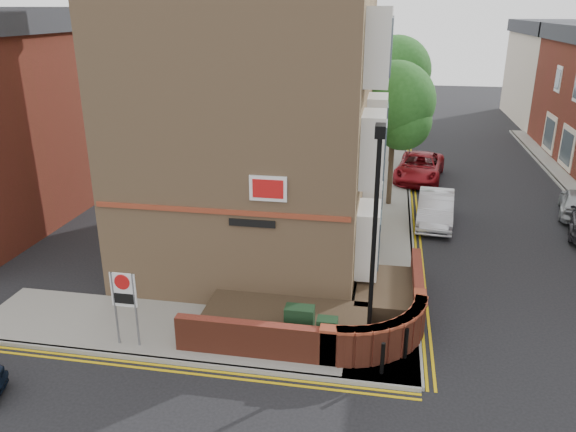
# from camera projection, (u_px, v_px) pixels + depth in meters

# --- Properties ---
(ground) EXTENTS (120.00, 120.00, 0.00)m
(ground) POSITION_uv_depth(u_px,v_px,m) (303.00, 378.00, 14.49)
(ground) COLOR black
(ground) RESTS_ON ground
(pavement_corner) EXTENTS (13.00, 3.00, 0.12)m
(pavement_corner) POSITION_uv_depth(u_px,v_px,m) (193.00, 332.00, 16.43)
(pavement_corner) COLOR gray
(pavement_corner) RESTS_ON ground
(pavement_main) EXTENTS (2.00, 32.00, 0.12)m
(pavement_main) POSITION_uv_depth(u_px,v_px,m) (389.00, 192.00, 28.88)
(pavement_main) COLOR gray
(pavement_main) RESTS_ON ground
(kerb_side) EXTENTS (13.00, 0.15, 0.12)m
(kerb_side) POSITION_uv_depth(u_px,v_px,m) (174.00, 362.00, 15.05)
(kerb_side) COLOR gray
(kerb_side) RESTS_ON ground
(kerb_main_near) EXTENTS (0.15, 32.00, 0.12)m
(kerb_main_near) POSITION_uv_depth(u_px,v_px,m) (409.00, 193.00, 28.72)
(kerb_main_near) COLOR gray
(kerb_main_near) RESTS_ON ground
(yellow_lines_side) EXTENTS (13.00, 0.28, 0.01)m
(yellow_lines_side) POSITION_uv_depth(u_px,v_px,m) (171.00, 369.00, 14.84)
(yellow_lines_side) COLOR gold
(yellow_lines_side) RESTS_ON ground
(yellow_lines_main) EXTENTS (0.28, 32.00, 0.01)m
(yellow_lines_main) POSITION_uv_depth(u_px,v_px,m) (413.00, 194.00, 28.69)
(yellow_lines_main) COLOR gold
(yellow_lines_main) RESTS_ON ground
(corner_building) EXTENTS (8.95, 10.40, 13.60)m
(corner_building) POSITION_uv_depth(u_px,v_px,m) (260.00, 89.00, 20.16)
(corner_building) COLOR #A67F58
(corner_building) RESTS_ON ground
(garden_wall) EXTENTS (6.80, 6.00, 1.20)m
(garden_wall) POSITION_uv_depth(u_px,v_px,m) (315.00, 327.00, 16.79)
(garden_wall) COLOR maroon
(garden_wall) RESTS_ON ground
(lamppost) EXTENTS (0.25, 0.50, 6.30)m
(lamppost) POSITION_uv_depth(u_px,v_px,m) (374.00, 245.00, 14.16)
(lamppost) COLOR black
(lamppost) RESTS_ON pavement_corner
(utility_cabinet_large) EXTENTS (0.80, 0.45, 1.20)m
(utility_cabinet_large) POSITION_uv_depth(u_px,v_px,m) (299.00, 326.00, 15.48)
(utility_cabinet_large) COLOR #15311A
(utility_cabinet_large) RESTS_ON pavement_corner
(utility_cabinet_small) EXTENTS (0.55, 0.40, 1.10)m
(utility_cabinet_small) POSITION_uv_depth(u_px,v_px,m) (327.00, 336.00, 15.09)
(utility_cabinet_small) COLOR #15311A
(utility_cabinet_small) RESTS_ON pavement_corner
(bollard_near) EXTENTS (0.11, 0.11, 0.90)m
(bollard_near) POSITION_uv_depth(u_px,v_px,m) (383.00, 358.00, 14.32)
(bollard_near) COLOR black
(bollard_near) RESTS_ON pavement_corner
(bollard_far) EXTENTS (0.11, 0.11, 0.90)m
(bollard_far) POSITION_uv_depth(u_px,v_px,m) (406.00, 343.00, 14.96)
(bollard_far) COLOR black
(bollard_far) RESTS_ON pavement_corner
(zone_sign) EXTENTS (0.72, 0.07, 2.20)m
(zone_sign) POSITION_uv_depth(u_px,v_px,m) (124.00, 296.00, 15.21)
(zone_sign) COLOR slate
(zone_sign) RESTS_ON pavement_corner
(far_terrace_cream) EXTENTS (5.40, 12.40, 8.00)m
(far_terrace_cream) POSITION_uv_depth(u_px,v_px,m) (551.00, 72.00, 45.68)
(far_terrace_cream) COLOR beige
(far_terrace_cream) RESTS_ON ground
(tree_near) EXTENTS (3.64, 3.65, 6.70)m
(tree_near) POSITION_uv_depth(u_px,v_px,m) (395.00, 108.00, 25.46)
(tree_near) COLOR #382B1E
(tree_near) RESTS_ON pavement_main
(tree_mid) EXTENTS (4.03, 4.03, 7.42)m
(tree_mid) POSITION_uv_depth(u_px,v_px,m) (396.00, 76.00, 32.66)
(tree_mid) COLOR #382B1E
(tree_mid) RESTS_ON pavement_main
(tree_far) EXTENTS (3.81, 3.81, 7.00)m
(tree_far) POSITION_uv_depth(u_px,v_px,m) (395.00, 68.00, 40.13)
(tree_far) COLOR #382B1E
(tree_far) RESTS_ON pavement_main
(traffic_light_assembly) EXTENTS (0.20, 0.16, 4.20)m
(traffic_light_assembly) POSITION_uv_depth(u_px,v_px,m) (399.00, 110.00, 36.16)
(traffic_light_assembly) COLOR black
(traffic_light_assembly) RESTS_ON pavement_main
(silver_car_near) EXTENTS (1.85, 4.37, 1.40)m
(silver_car_near) POSITION_uv_depth(u_px,v_px,m) (435.00, 208.00, 24.61)
(silver_car_near) COLOR #B9B9C1
(silver_car_near) RESTS_ON ground
(red_car_main) EXTENTS (3.10, 5.43, 1.43)m
(red_car_main) POSITION_uv_depth(u_px,v_px,m) (420.00, 167.00, 30.91)
(red_car_main) COLOR maroon
(red_car_main) RESTS_ON ground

